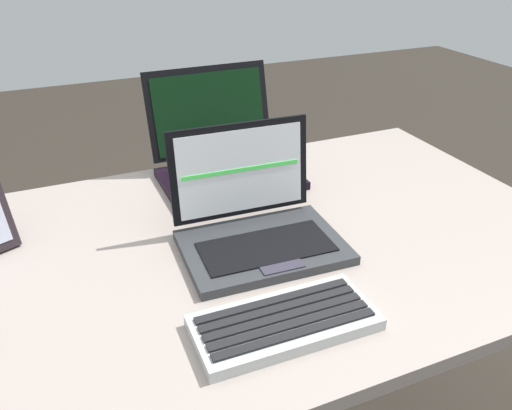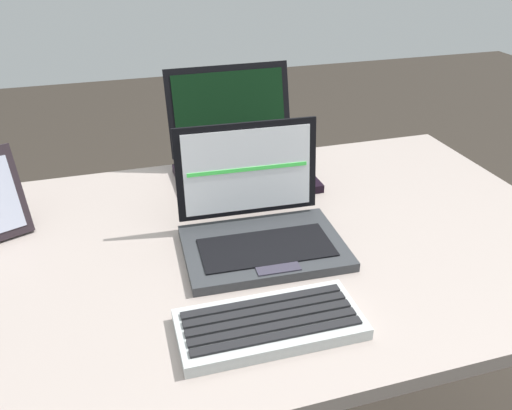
# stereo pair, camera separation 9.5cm
# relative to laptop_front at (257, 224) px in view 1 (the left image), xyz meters

# --- Properties ---
(desk) EXTENTS (1.33, 0.83, 0.71)m
(desk) POSITION_rel_laptop_front_xyz_m (-0.00, 0.02, -0.13)
(desk) COLOR #A3948C
(desk) RESTS_ON ground
(laptop_front) EXTENTS (0.32, 0.25, 0.22)m
(laptop_front) POSITION_rel_laptop_front_xyz_m (0.00, 0.00, 0.00)
(laptop_front) COLOR #323538
(laptop_front) RESTS_ON desk
(laptop_rear) EXTENTS (0.33, 0.28, 0.25)m
(laptop_rear) POSITION_rel_laptop_front_xyz_m (0.05, 0.32, 0.01)
(laptop_rear) COLOR black
(laptop_rear) RESTS_ON desk
(external_keyboard) EXTENTS (0.29, 0.14, 0.03)m
(external_keyboard) POSITION_rel_laptop_front_xyz_m (-0.06, -0.24, -0.03)
(external_keyboard) COLOR #B9BFBD
(external_keyboard) RESTS_ON desk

